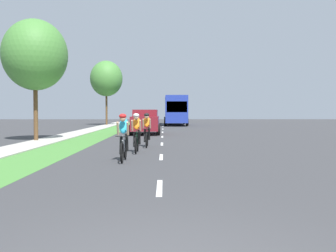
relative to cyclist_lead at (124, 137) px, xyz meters
The scene contains 12 objects.
ground_plane 11.28m from the cyclist_lead, 83.70° to the left, with size 120.00×120.00×0.00m, color #38383A.
grass_verge 11.67m from the cyclist_lead, 106.15° to the left, with size 2.14×70.00×0.01m, color #478438.
sidewalk_concrete 12.36m from the cyclist_lead, 114.87° to the left, with size 1.75×70.00×0.10m, color #B2ADA3.
lane_markings_center 15.26m from the cyclist_lead, 85.35° to the left, with size 0.12×52.20×0.01m.
cyclist_lead is the anchor object (origin of this frame).
cyclist_trailing 2.69m from the cyclist_lead, 84.79° to the left, with size 0.42×1.72×1.58m.
cyclist_distant 5.20m from the cyclist_lead, 84.00° to the left, with size 0.42×1.72×1.58m.
suv_maroon 15.37m from the cyclist_lead, 90.02° to the left, with size 2.15×4.70×1.79m.
pickup_silver 24.64m from the cyclist_lead, 91.09° to the left, with size 2.22×5.10×1.64m.
bus_blue 35.15m from the cyclist_lead, 85.48° to the left, with size 2.78×11.60×3.48m.
street_tree_near 11.33m from the cyclist_lead, 123.35° to the left, with size 3.58×3.58×6.77m.
street_tree_far 35.23m from the cyclist_lead, 99.38° to the left, with size 3.94×3.94×7.86m.
Camera 1 is at (0.09, -3.82, 1.64)m, focal length 40.99 mm.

